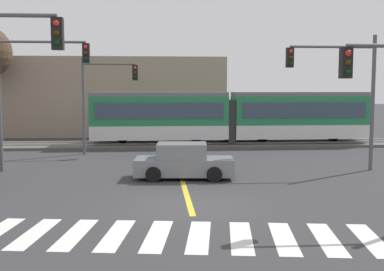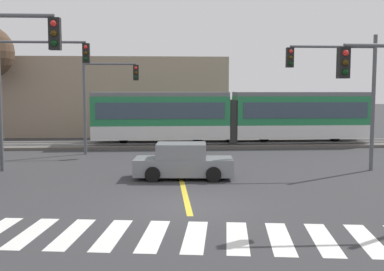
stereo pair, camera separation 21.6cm
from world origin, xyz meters
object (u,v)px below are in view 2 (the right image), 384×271
at_px(traffic_light_mid_right, 344,82).
at_px(traffic_light_far_left, 104,90).
at_px(sedan_crossing, 183,162).
at_px(light_rail_tram, 231,115).
at_px(traffic_light_mid_left, 30,79).

bearing_deg(traffic_light_mid_right, traffic_light_far_left, 150.84).
bearing_deg(traffic_light_mid_right, sedan_crossing, -169.39).
xyz_separation_m(sedan_crossing, traffic_light_mid_right, (7.56, 1.42, 3.45)).
height_order(light_rail_tram, traffic_light_mid_left, traffic_light_mid_left).
bearing_deg(traffic_light_mid_left, light_rail_tram, 40.92).
relative_size(sedan_crossing, traffic_light_mid_left, 0.67).
xyz_separation_m(traffic_light_far_left, traffic_light_mid_left, (-2.74, -5.63, 0.54)).
distance_m(sedan_crossing, traffic_light_far_left, 9.56).
relative_size(traffic_light_far_left, traffic_light_mid_left, 0.87).
distance_m(sedan_crossing, traffic_light_mid_right, 8.42).
distance_m(sedan_crossing, traffic_light_mid_left, 8.20).
bearing_deg(traffic_light_far_left, light_rail_tram, 24.88).
distance_m(traffic_light_mid_right, traffic_light_mid_left, 14.58).
bearing_deg(traffic_light_far_left, traffic_light_mid_left, -115.93).
height_order(traffic_light_far_left, traffic_light_mid_left, traffic_light_mid_left).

